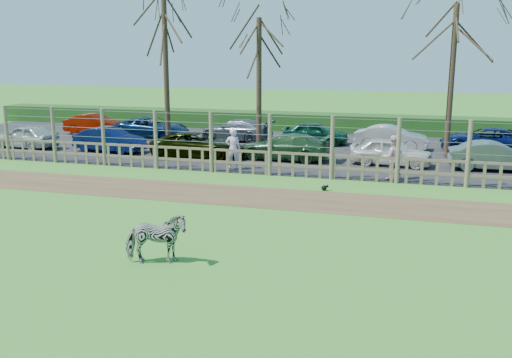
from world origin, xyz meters
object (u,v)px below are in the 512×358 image
(car_2, at_px, (198,145))
(car_12, at_px, (485,140))
(zebra, at_px, (156,239))
(car_7, at_px, (95,124))
(car_4, at_px, (391,152))
(car_3, at_px, (285,147))
(car_10, at_px, (315,133))
(tree_left, at_px, (165,37))
(tree_right, at_px, (454,44))
(visitor_a, at_px, (233,149))
(car_5, at_px, (494,156))
(car_11, at_px, (391,137))
(car_9, at_px, (236,130))
(car_1, at_px, (110,140))
(visitor_b, at_px, (392,157))
(car_8, at_px, (152,128))
(crow, at_px, (324,188))
(car_0, at_px, (26,136))
(tree_mid, at_px, (259,52))

(car_2, relative_size, car_12, 1.00)
(zebra, xyz_separation_m, car_7, (-12.91, 18.46, 0.02))
(car_4, height_order, car_12, same)
(car_3, bearing_deg, car_10, 177.66)
(car_4, relative_size, car_10, 1.00)
(tree_left, height_order, car_12, tree_left)
(tree_left, bearing_deg, tree_right, 6.34)
(car_2, distance_m, car_7, 10.44)
(visitor_a, xyz_separation_m, car_5, (10.56, 2.70, -0.26))
(visitor_a, bearing_deg, car_11, -147.45)
(tree_right, height_order, car_9, tree_right)
(visitor_a, bearing_deg, car_4, -173.27)
(car_4, bearing_deg, visitor_a, 117.90)
(visitor_a, relative_size, car_9, 0.42)
(tree_right, xyz_separation_m, car_12, (1.90, 2.05, -4.60))
(car_3, bearing_deg, car_1, -84.37)
(car_3, relative_size, car_12, 0.96)
(car_11, bearing_deg, car_7, 92.61)
(car_1, bearing_deg, visitor_b, -94.92)
(tree_right, height_order, car_2, tree_right)
(tree_right, relative_size, zebra, 5.04)
(car_5, bearing_deg, car_1, 88.51)
(car_2, bearing_deg, visitor_a, -133.27)
(car_4, bearing_deg, zebra, 166.13)
(car_11, bearing_deg, car_3, 138.22)
(visitor_b, bearing_deg, car_11, -106.70)
(tree_left, distance_m, car_4, 12.22)
(visitor_a, height_order, car_10, visitor_a)
(car_5, distance_m, car_11, 6.13)
(car_8, height_order, car_11, same)
(crow, relative_size, car_4, 0.08)
(car_2, relative_size, car_11, 1.19)
(crow, height_order, car_4, car_4)
(tree_left, bearing_deg, car_3, -10.46)
(crow, bearing_deg, zebra, -107.62)
(car_10, height_order, car_11, same)
(car_2, relative_size, car_9, 1.04)
(car_5, relative_size, car_9, 0.88)
(tree_right, xyz_separation_m, crow, (-4.45, -7.94, -5.14))
(tree_left, height_order, crow, tree_left)
(car_5, bearing_deg, car_0, 88.74)
(car_5, xyz_separation_m, car_12, (0.11, 4.69, 0.00))
(car_0, bearing_deg, visitor_a, 86.99)
(car_3, xyz_separation_m, car_7, (-12.88, 4.90, 0.00))
(visitor_b, relative_size, car_2, 0.40)
(zebra, distance_m, car_3, 13.56)
(crow, height_order, car_8, car_8)
(car_1, bearing_deg, car_0, 97.68)
(tree_mid, relative_size, car_9, 1.65)
(car_7, distance_m, car_8, 4.01)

